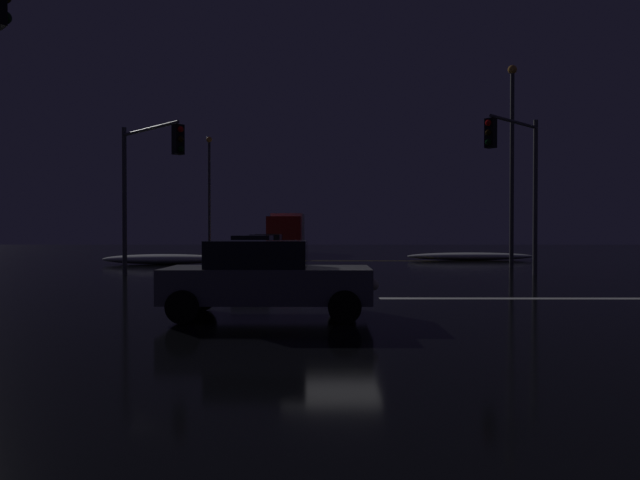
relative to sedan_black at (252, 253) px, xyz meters
name	(u,v)px	position (x,y,z in m)	size (l,w,h in m)	color
ground	(332,300)	(3.28, -9.88, -0.85)	(120.00, 120.00, 0.10)	black
stop_line_north	(329,276)	(3.28, -2.07, -0.80)	(0.35, 13.33, 0.01)	white
centre_line_ns	(328,261)	(3.28, 9.53, -0.80)	(22.00, 0.15, 0.01)	yellow
crosswalk_bar_east	(635,299)	(11.19, -9.88, -0.80)	(13.33, 0.40, 0.01)	white
snow_bank_left_curb	(165,259)	(-5.32, 5.90, -0.53)	(6.69, 1.50, 0.53)	white
snow_bank_right_curb	(470,256)	(11.89, 10.45, -0.57)	(7.61, 1.50, 0.46)	white
sedan_black	(252,253)	(0.00, 0.00, 0.00)	(2.02, 4.33, 1.57)	black
sedan_orange	(266,249)	(-0.06, 6.48, 0.00)	(2.02, 4.33, 1.57)	#C66014
sedan_green	(269,246)	(-0.40, 12.01, 0.00)	(2.02, 4.33, 1.57)	#14512D
box_truck	(287,232)	(0.24, 20.05, 0.91)	(2.68, 8.28, 3.08)	red
sedan_gray_crossing	(266,278)	(1.88, -13.21, 0.00)	(4.33, 2.02, 1.57)	slate
traffic_signal_nw	(146,170)	(-3.66, -2.94, 3.28)	(3.18, 3.18, 5.90)	#4C4C51
traffic_signal_ne	(517,166)	(10.42, -2.74, 3.43)	(2.80, 2.80, 6.18)	#4C4C51
streetlamp_left_far	(209,186)	(-5.62, 19.53, 4.33)	(0.44, 0.44, 8.88)	#424247
streetlamp_right_near	(512,152)	(12.19, 3.53, 4.80)	(0.44, 0.44, 9.79)	#424247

